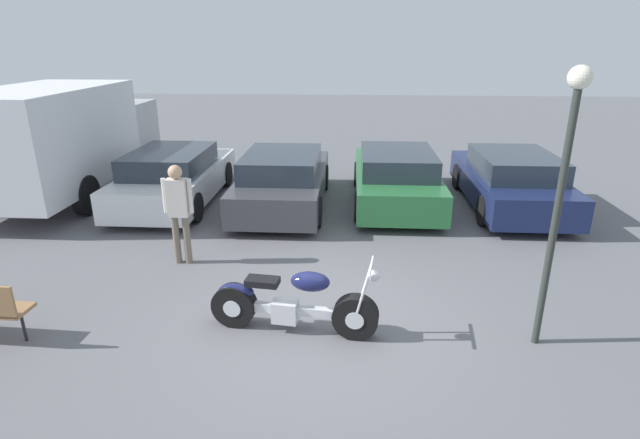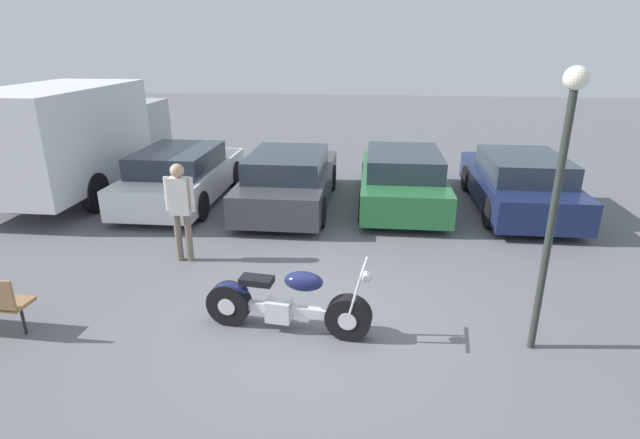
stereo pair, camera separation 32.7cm
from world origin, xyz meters
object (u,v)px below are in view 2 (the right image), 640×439
object	(u,v)px
person_standing	(180,204)
parked_car_green	(402,178)
parked_car_white	(182,175)
delivery_truck	(74,135)
motorcycle	(285,304)
parked_car_navy	(519,183)
parked_car_dark_grey	(289,180)
lamp_post	(560,171)

from	to	relation	value
person_standing	parked_car_green	bearing A→B (deg)	42.61
parked_car_white	delivery_truck	world-z (taller)	delivery_truck
motorcycle	parked_car_navy	bearing A→B (deg)	51.58
motorcycle	parked_car_green	bearing A→B (deg)	72.33
parked_car_dark_grey	parked_car_green	world-z (taller)	same
parked_car_dark_grey	parked_car_navy	xyz separation A→B (m)	(5.28, 0.29, 0.00)
parked_car_white	delivery_truck	distance (m)	2.94
delivery_truck	lamp_post	bearing A→B (deg)	-31.68
parked_car_white	parked_car_green	size ratio (longest dim) A/B	1.00
parked_car_green	parked_car_navy	distance (m)	2.64
parked_car_green	person_standing	xyz separation A→B (m)	(-3.99, -3.67, 0.43)
parked_car_white	person_standing	world-z (taller)	person_standing
parked_car_dark_grey	parked_car_green	bearing A→B (deg)	8.48
parked_car_white	parked_car_navy	size ratio (longest dim) A/B	1.00
parked_car_white	motorcycle	bearing A→B (deg)	-57.70
person_standing	parked_car_dark_grey	bearing A→B (deg)	67.57
parked_car_white	parked_car_navy	distance (m)	7.92
motorcycle	parked_car_navy	world-z (taller)	parked_car_navy
parked_car_dark_grey	person_standing	xyz separation A→B (m)	(-1.35, -3.28, 0.43)
parked_car_green	lamp_post	size ratio (longest dim) A/B	1.29
parked_car_navy	parked_car_dark_grey	bearing A→B (deg)	-176.83
lamp_post	parked_car_green	bearing A→B (deg)	103.49
motorcycle	parked_car_dark_grey	world-z (taller)	parked_car_dark_grey
delivery_truck	person_standing	bearing A→B (deg)	-42.32
motorcycle	parked_car_navy	xyz separation A→B (m)	(4.46, 5.63, 0.23)
parked_car_navy	person_standing	distance (m)	7.55
motorcycle	delivery_truck	distance (m)	8.57
parked_car_dark_grey	delivery_truck	world-z (taller)	delivery_truck
parked_car_white	person_standing	distance (m)	3.67
parked_car_dark_grey	delivery_truck	bearing A→B (deg)	175.46
delivery_truck	lamp_post	distance (m)	11.15
parked_car_navy	parked_car_green	bearing A→B (deg)	177.81
motorcycle	person_standing	size ratio (longest dim) A/B	1.29
parked_car_white	parked_car_green	distance (m)	5.29
person_standing	lamp_post	bearing A→B (deg)	-21.57
parked_car_white	parked_car_green	xyz separation A→B (m)	(5.28, 0.27, 0.00)
parked_car_green	person_standing	distance (m)	5.44
parked_car_dark_grey	parked_car_green	size ratio (longest dim) A/B	1.00
parked_car_white	person_standing	xyz separation A→B (m)	(1.29, -3.41, 0.43)
motorcycle	parked_car_dark_grey	bearing A→B (deg)	98.68
parked_car_dark_grey	person_standing	distance (m)	3.57
parked_car_green	parked_car_navy	xyz separation A→B (m)	(2.64, -0.10, 0.00)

